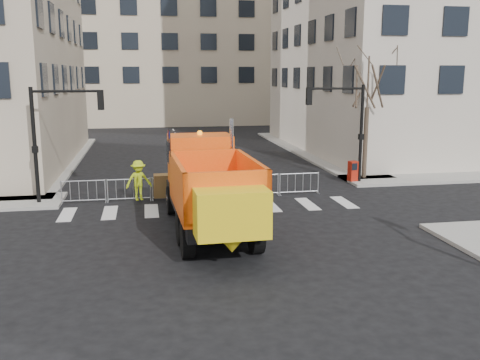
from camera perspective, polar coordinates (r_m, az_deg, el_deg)
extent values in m
plane|color=black|center=(19.02, -0.32, -7.04)|extent=(120.00, 120.00, 0.00)
cube|color=gray|center=(27.12, -3.40, -1.30)|extent=(64.00, 5.00, 0.15)
cube|color=#BFA992|center=(70.11, -7.94, 16.14)|extent=(30.00, 18.00, 24.00)
cylinder|color=black|center=(25.97, -21.03, 3.28)|extent=(0.18, 0.18, 5.40)
cylinder|color=black|center=(29.83, 12.79, 4.71)|extent=(0.18, 0.18, 5.40)
cube|color=black|center=(20.51, -3.38, -2.63)|extent=(2.84, 8.08, 0.50)
cylinder|color=black|center=(23.27, -7.32, -2.14)|extent=(0.43, 1.23, 1.22)
cylinder|color=black|center=(23.57, -1.66, -1.88)|extent=(0.43, 1.23, 1.22)
cylinder|color=black|center=(19.10, -6.16, -5.11)|extent=(0.43, 1.23, 1.22)
cylinder|color=black|center=(19.47, 0.70, -4.73)|extent=(0.43, 1.23, 1.22)
cylinder|color=black|center=(17.73, -5.65, -6.41)|extent=(0.43, 1.23, 1.22)
cylinder|color=black|center=(18.13, 1.73, -5.96)|extent=(0.43, 1.23, 1.22)
cube|color=#F4530D|center=(23.79, -4.74, 1.21)|extent=(2.39, 1.86, 1.11)
cube|color=#F4530D|center=(22.27, -4.27, 2.26)|extent=(2.62, 1.87, 2.00)
cylinder|color=silver|center=(21.60, -0.91, 3.05)|extent=(0.16, 0.16, 2.67)
cube|color=#F4530D|center=(18.76, -2.69, -0.29)|extent=(2.95, 4.98, 1.83)
cube|color=yellow|center=(15.96, -0.87, -3.59)|extent=(2.26, 1.19, 1.44)
cube|color=brown|center=(25.84, -5.25, -0.49)|extent=(3.57, 0.77, 1.25)
imported|color=black|center=(25.50, -2.85, -0.21)|extent=(0.69, 0.48, 1.81)
imported|color=black|center=(24.87, -4.50, -0.54)|extent=(1.04, 0.92, 1.79)
imported|color=black|center=(24.99, -6.34, -0.59)|extent=(1.06, 0.94, 1.72)
imported|color=#ACC717|center=(25.33, -10.77, -0.04)|extent=(1.36, 1.00, 1.88)
cube|color=#A31A0C|center=(30.09, 11.95, 0.95)|extent=(0.52, 0.48, 1.10)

